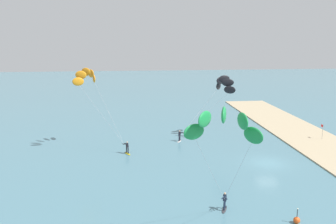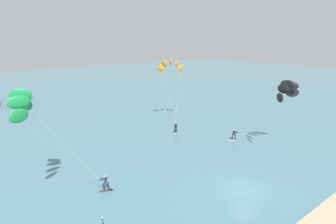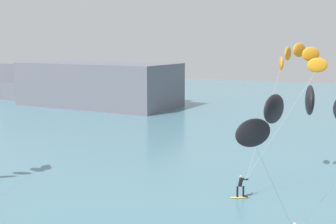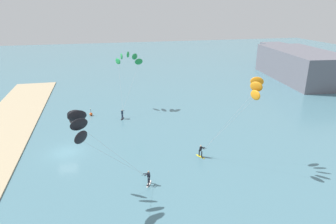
# 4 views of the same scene
# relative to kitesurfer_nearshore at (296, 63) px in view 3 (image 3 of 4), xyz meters

# --- Properties ---
(kitesurfer_nearshore) EXTENTS (6.09, 7.37, 11.11)m
(kitesurfer_nearshore) POSITION_rel_kitesurfer_nearshore_xyz_m (0.00, 0.00, 0.00)
(kitesurfer_nearshore) COLOR yellow
(kitesurfer_nearshore) RESTS_ON ground
(kitesurfer_far_out) EXTENTS (5.42, 8.31, 9.60)m
(kitesurfer_far_out) POSITION_rel_kitesurfer_nearshore_xyz_m (2.68, -19.06, -1.48)
(kitesurfer_far_out) COLOR white
(kitesurfer_far_out) RESTS_ON ground
(distant_headland) EXTENTS (37.27, 19.26, 7.54)m
(distant_headland) POSITION_rel_kitesurfer_nearshore_xyz_m (-40.74, 36.55, -6.45)
(distant_headland) COLOR slate
(distant_headland) RESTS_ON ground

